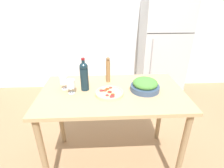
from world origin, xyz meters
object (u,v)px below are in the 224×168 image
wine_bottle (84,76)px  homemade_pizza (109,93)px  wine_glass_near (71,84)px  wine_glass_far (64,80)px  salad_bowl (145,85)px  refrigerator (162,51)px  pepper_mill (108,70)px

wine_bottle → homemade_pizza: size_ratio=1.21×
wine_glass_near → wine_glass_far: bearing=132.3°
wine_glass_far → salad_bowl: (0.79, -0.07, -0.04)m
refrigerator → pepper_mill: 1.80m
refrigerator → salad_bowl: bearing=-112.9°
wine_glass_near → wine_glass_far: (-0.08, 0.09, 0.00)m
wine_glass_far → wine_glass_near: bearing=-47.7°
salad_bowl → pepper_mill: bearing=148.2°
wine_bottle → wine_glass_near: (-0.12, -0.07, -0.06)m
wine_glass_far → salad_bowl: size_ratio=0.49×
pepper_mill → salad_bowl: (0.35, -0.22, -0.08)m
wine_glass_far → homemade_pizza: bearing=-16.7°
wine_glass_near → wine_bottle: bearing=28.7°
wine_glass_near → homemade_pizza: size_ratio=0.52×
wine_glass_near → salad_bowl: size_ratio=0.49×
salad_bowl → homemade_pizza: 0.36m
wine_glass_far → homemade_pizza: (0.44, -0.13, -0.08)m
salad_bowl → wine_glass_far: bearing=175.0°
refrigerator → pepper_mill: bearing=-126.1°
wine_bottle → homemade_pizza: wine_bottle is taller
wine_bottle → pepper_mill: size_ratio=1.18×
wine_glass_far → pepper_mill: bearing=18.8°
wine_glass_near → pepper_mill: (0.36, 0.24, 0.04)m
wine_bottle → pepper_mill: wine_bottle is taller
homemade_pizza → refrigerator: bearing=58.6°
homemade_pizza → wine_bottle: bearing=154.8°
wine_bottle → pepper_mill: bearing=36.1°
pepper_mill → homemade_pizza: size_ratio=1.03×
refrigerator → wine_glass_near: 2.20m
wine_glass_far → salad_bowl: bearing=-5.0°
wine_glass_near → pepper_mill: pepper_mill is taller
wine_glass_far → homemade_pizza: size_ratio=0.52×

